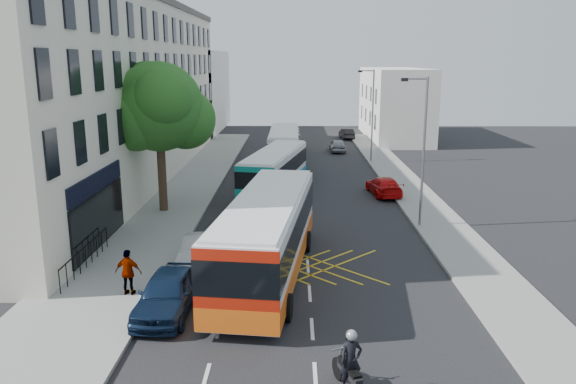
{
  "coord_description": "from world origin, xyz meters",
  "views": [
    {
      "loc": [
        -0.65,
        -17.69,
        9.05
      ],
      "look_at": [
        -0.94,
        11.12,
        2.2
      ],
      "focal_mm": 35.0,
      "sensor_mm": 36.0,
      "label": 1
    }
  ],
  "objects_px": {
    "motorbike": "(350,364)",
    "distant_car_grey": "(290,141)",
    "distant_car_silver": "(338,145)",
    "pedestrian_far": "(128,272)",
    "lamp_far": "(371,111)",
    "parked_car_blue": "(168,293)",
    "parked_car_silver": "(199,251)",
    "street_tree": "(158,108)",
    "red_hatchback": "(384,186)",
    "lamp_near": "(422,144)",
    "bus_mid": "(275,171)",
    "distant_car_dark": "(347,134)",
    "bus_far": "(284,146)",
    "bus_near": "(267,235)"
  },
  "relations": [
    {
      "from": "bus_far",
      "to": "distant_car_grey",
      "type": "distance_m",
      "value": 8.78
    },
    {
      "from": "parked_car_blue",
      "to": "distant_car_dark",
      "type": "height_order",
      "value": "parked_car_blue"
    },
    {
      "from": "bus_far",
      "to": "pedestrian_far",
      "type": "relative_size",
      "value": 5.98
    },
    {
      "from": "motorbike",
      "to": "pedestrian_far",
      "type": "xyz_separation_m",
      "value": [
        -7.92,
        6.33,
        0.15
      ]
    },
    {
      "from": "motorbike",
      "to": "parked_car_silver",
      "type": "height_order",
      "value": "motorbike"
    },
    {
      "from": "bus_mid",
      "to": "distant_car_dark",
      "type": "relative_size",
      "value": 2.97
    },
    {
      "from": "lamp_near",
      "to": "distant_car_grey",
      "type": "bearing_deg",
      "value": 104.46
    },
    {
      "from": "distant_car_grey",
      "to": "motorbike",
      "type": "bearing_deg",
      "value": -86.51
    },
    {
      "from": "distant_car_grey",
      "to": "street_tree",
      "type": "bearing_deg",
      "value": -105.79
    },
    {
      "from": "lamp_far",
      "to": "distant_car_grey",
      "type": "distance_m",
      "value": 11.36
    },
    {
      "from": "distant_car_grey",
      "to": "distant_car_silver",
      "type": "bearing_deg",
      "value": -22.09
    },
    {
      "from": "motorbike",
      "to": "distant_car_grey",
      "type": "height_order",
      "value": "motorbike"
    },
    {
      "from": "distant_car_silver",
      "to": "pedestrian_far",
      "type": "distance_m",
      "value": 36.96
    },
    {
      "from": "lamp_near",
      "to": "bus_far",
      "type": "xyz_separation_m",
      "value": [
        -7.69,
        19.17,
        -3.01
      ]
    },
    {
      "from": "bus_far",
      "to": "distant_car_grey",
      "type": "relative_size",
      "value": 1.99
    },
    {
      "from": "distant_car_grey",
      "to": "bus_mid",
      "type": "bearing_deg",
      "value": -91.74
    },
    {
      "from": "bus_far",
      "to": "parked_car_blue",
      "type": "xyz_separation_m",
      "value": [
        -3.7,
        -29.94,
        -0.82
      ]
    },
    {
      "from": "bus_far",
      "to": "motorbike",
      "type": "xyz_separation_m",
      "value": [
        2.42,
        -34.99,
        -0.69
      ]
    },
    {
      "from": "lamp_near",
      "to": "motorbike",
      "type": "bearing_deg",
      "value": -108.43
    },
    {
      "from": "distant_car_silver",
      "to": "distant_car_dark",
      "type": "relative_size",
      "value": 1.01
    },
    {
      "from": "motorbike",
      "to": "distant_car_grey",
      "type": "xyz_separation_m",
      "value": [
        -1.92,
        43.71,
        -0.15
      ]
    },
    {
      "from": "bus_far",
      "to": "distant_car_dark",
      "type": "height_order",
      "value": "bus_far"
    },
    {
      "from": "lamp_far",
      "to": "parked_car_blue",
      "type": "distance_m",
      "value": 33.04
    },
    {
      "from": "bus_far",
      "to": "pedestrian_far",
      "type": "distance_m",
      "value": 29.19
    },
    {
      "from": "motorbike",
      "to": "parked_car_blue",
      "type": "xyz_separation_m",
      "value": [
        -6.12,
        5.05,
        -0.13
      ]
    },
    {
      "from": "motorbike",
      "to": "street_tree",
      "type": "bearing_deg",
      "value": 97.38
    },
    {
      "from": "street_tree",
      "to": "distant_car_silver",
      "type": "bearing_deg",
      "value": 61.86
    },
    {
      "from": "motorbike",
      "to": "parked_car_blue",
      "type": "height_order",
      "value": "motorbike"
    },
    {
      "from": "street_tree",
      "to": "parked_car_blue",
      "type": "height_order",
      "value": "street_tree"
    },
    {
      "from": "lamp_near",
      "to": "distant_car_dark",
      "type": "bearing_deg",
      "value": 91.13
    },
    {
      "from": "bus_mid",
      "to": "lamp_far",
      "type": "bearing_deg",
      "value": 67.37
    },
    {
      "from": "lamp_far",
      "to": "distant_car_dark",
      "type": "bearing_deg",
      "value": 92.62
    },
    {
      "from": "distant_car_silver",
      "to": "pedestrian_far",
      "type": "relative_size",
      "value": 2.05
    },
    {
      "from": "parked_car_blue",
      "to": "red_hatchback",
      "type": "relative_size",
      "value": 1.06
    },
    {
      "from": "lamp_far",
      "to": "distant_car_grey",
      "type": "height_order",
      "value": "lamp_far"
    },
    {
      "from": "street_tree",
      "to": "motorbike",
      "type": "distance_m",
      "value": 21.7
    },
    {
      "from": "bus_far",
      "to": "parked_car_blue",
      "type": "distance_m",
      "value": 30.18
    },
    {
      "from": "lamp_near",
      "to": "pedestrian_far",
      "type": "relative_size",
      "value": 4.41
    },
    {
      "from": "parked_car_silver",
      "to": "distant_car_grey",
      "type": "xyz_separation_m",
      "value": [
        3.9,
        33.74,
        0.1
      ]
    },
    {
      "from": "parked_car_blue",
      "to": "distant_car_dark",
      "type": "xyz_separation_m",
      "value": [
        10.7,
        45.99,
        -0.18
      ]
    },
    {
      "from": "parked_car_silver",
      "to": "parked_car_blue",
      "type": "bearing_deg",
      "value": -91.69
    },
    {
      "from": "bus_near",
      "to": "bus_far",
      "type": "xyz_separation_m",
      "value": [
        0.27,
        26.33,
        -0.21
      ]
    },
    {
      "from": "lamp_far",
      "to": "distant_car_grey",
      "type": "xyz_separation_m",
      "value": [
        -7.19,
        7.89,
        -3.86
      ]
    },
    {
      "from": "parked_car_silver",
      "to": "bus_mid",
      "type": "bearing_deg",
      "value": 79.75
    },
    {
      "from": "lamp_far",
      "to": "lamp_near",
      "type": "bearing_deg",
      "value": -90.0
    },
    {
      "from": "bus_mid",
      "to": "parked_car_blue",
      "type": "height_order",
      "value": "bus_mid"
    },
    {
      "from": "bus_mid",
      "to": "distant_car_grey",
      "type": "distance_m",
      "value": 19.91
    },
    {
      "from": "distant_car_silver",
      "to": "distant_car_dark",
      "type": "distance_m",
      "value": 9.51
    },
    {
      "from": "lamp_far",
      "to": "bus_mid",
      "type": "xyz_separation_m",
      "value": [
        -8.14,
        -11.98,
        -3.05
      ]
    },
    {
      "from": "bus_far",
      "to": "distant_car_dark",
      "type": "bearing_deg",
      "value": 66.47
    }
  ]
}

